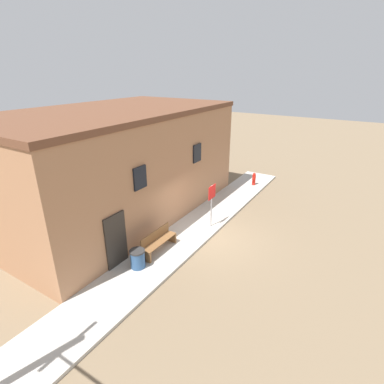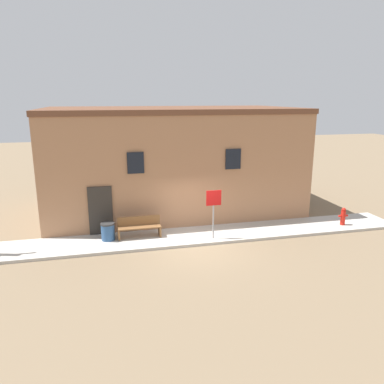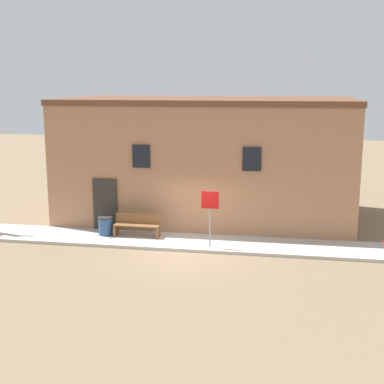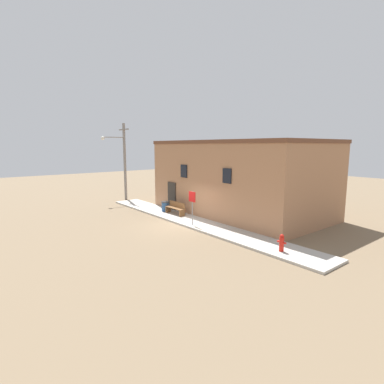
{
  "view_description": "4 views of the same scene",
  "coord_description": "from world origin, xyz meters",
  "px_view_note": "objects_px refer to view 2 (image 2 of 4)",
  "views": [
    {
      "loc": [
        -10.4,
        -5.35,
        7.0
      ],
      "look_at": [
        -0.02,
        1.04,
        2.0
      ],
      "focal_mm": 28.0,
      "sensor_mm": 36.0,
      "label": 1
    },
    {
      "loc": [
        -3.47,
        -13.55,
        5.8
      ],
      "look_at": [
        -0.02,
        1.04,
        2.0
      ],
      "focal_mm": 35.0,
      "sensor_mm": 36.0,
      "label": 2
    },
    {
      "loc": [
        3.35,
        -18.0,
        5.99
      ],
      "look_at": [
        -0.02,
        1.04,
        2.0
      ],
      "focal_mm": 50.0,
      "sensor_mm": 36.0,
      "label": 3
    },
    {
      "loc": [
        14.78,
        -10.71,
        4.91
      ],
      "look_at": [
        -0.02,
        1.04,
        2.0
      ],
      "focal_mm": 28.0,
      "sensor_mm": 36.0,
      "label": 4
    }
  ],
  "objects_px": {
    "fire_hydrant": "(343,216)",
    "trash_bin": "(108,231)",
    "bench": "(139,227)",
    "stop_sign": "(214,205)"
  },
  "relations": [
    {
      "from": "stop_sign",
      "to": "bench",
      "type": "height_order",
      "value": "stop_sign"
    },
    {
      "from": "stop_sign",
      "to": "trash_bin",
      "type": "distance_m",
      "value": 4.45
    },
    {
      "from": "fire_hydrant",
      "to": "trash_bin",
      "type": "xyz_separation_m",
      "value": [
        -10.51,
        0.57,
        -0.04
      ]
    },
    {
      "from": "stop_sign",
      "to": "trash_bin",
      "type": "xyz_separation_m",
      "value": [
        -4.24,
        0.83,
        -1.06
      ]
    },
    {
      "from": "stop_sign",
      "to": "fire_hydrant",
      "type": "bearing_deg",
      "value": 2.37
    },
    {
      "from": "fire_hydrant",
      "to": "stop_sign",
      "type": "height_order",
      "value": "stop_sign"
    },
    {
      "from": "fire_hydrant",
      "to": "trash_bin",
      "type": "distance_m",
      "value": 10.52
    },
    {
      "from": "fire_hydrant",
      "to": "stop_sign",
      "type": "relative_size",
      "value": 0.4
    },
    {
      "from": "bench",
      "to": "fire_hydrant",
      "type": "bearing_deg",
      "value": -3.66
    },
    {
      "from": "stop_sign",
      "to": "bench",
      "type": "xyz_separation_m",
      "value": [
        -2.96,
        0.85,
        -0.99
      ]
    }
  ]
}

